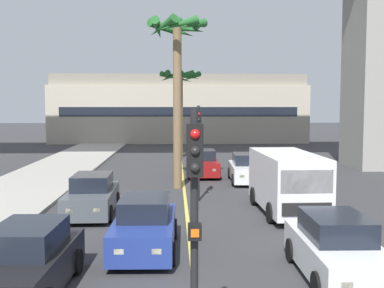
{
  "coord_description": "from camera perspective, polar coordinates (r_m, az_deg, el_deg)",
  "views": [
    {
      "loc": [
        -0.46,
        1.25,
        4.26
      ],
      "look_at": [
        0.0,
        14.0,
        3.19
      ],
      "focal_mm": 44.63,
      "sensor_mm": 36.0,
      "label": 1
    }
  ],
  "objects": [
    {
      "name": "traffic_light_median_far",
      "position": [
        20.7,
        0.78,
        0.5
      ],
      "size": [
        0.24,
        0.37,
        4.2
      ],
      "color": "black",
      "rests_on": "ground"
    },
    {
      "name": "car_queue_third",
      "position": [
        11.61,
        -19.15,
        -13.24
      ],
      "size": [
        1.95,
        4.16,
        1.56
      ],
      "color": "black",
      "rests_on": "ground"
    },
    {
      "name": "lane_stripe_center",
      "position": [
        23.15,
        -0.9,
        -5.82
      ],
      "size": [
        0.14,
        56.0,
        0.01
      ],
      "primitive_type": "cube",
      "color": "#DBCC4C",
      "rests_on": "ground"
    },
    {
      "name": "palm_tree_mid_median",
      "position": [
        24.13,
        -1.79,
        10.77
      ],
      "size": [
        3.07,
        3.06,
        8.6
      ],
      "color": "brown",
      "rests_on": "ground"
    },
    {
      "name": "traffic_light_median_near",
      "position": [
        7.06,
        0.31,
        -7.87
      ],
      "size": [
        0.24,
        0.37,
        4.2
      ],
      "color": "black",
      "rests_on": "ground"
    },
    {
      "name": "car_queue_fifth",
      "position": [
        18.89,
        -11.87,
        -6.12
      ],
      "size": [
        1.9,
        4.13,
        1.56
      ],
      "color": "#4C5156",
      "rests_on": "ground"
    },
    {
      "name": "car_queue_sixth",
      "position": [
        28.39,
        1.32,
        -2.38
      ],
      "size": [
        1.84,
        4.1,
        1.56
      ],
      "color": "maroon",
      "rests_on": "ground"
    },
    {
      "name": "pier_building_backdrop",
      "position": [
        54.67,
        -1.6,
        4.18
      ],
      "size": [
        28.1,
        8.04,
        7.5
      ],
      "color": "#BCB29E",
      "rests_on": "ground"
    },
    {
      "name": "car_queue_front",
      "position": [
        26.29,
        6.54,
        -2.99
      ],
      "size": [
        1.95,
        4.16,
        1.56
      ],
      "color": "white",
      "rests_on": "ground"
    },
    {
      "name": "delivery_van",
      "position": [
        18.99,
        11.26,
        -4.32
      ],
      "size": [
        2.27,
        5.3,
        2.36
      ],
      "color": "white",
      "rests_on": "ground"
    },
    {
      "name": "car_queue_second",
      "position": [
        12.43,
        16.91,
        -11.99
      ],
      "size": [
        1.88,
        4.12,
        1.56
      ],
      "color": "white",
      "rests_on": "ground"
    },
    {
      "name": "palm_tree_near_median",
      "position": [
        38.14,
        -1.42,
        6.97
      ],
      "size": [
        3.42,
        3.42,
        6.98
      ],
      "color": "brown",
      "rests_on": "ground"
    },
    {
      "name": "car_queue_fourth",
      "position": [
        14.1,
        -5.69,
        -9.79
      ],
      "size": [
        1.9,
        4.13,
        1.56
      ],
      "color": "navy",
      "rests_on": "ground"
    }
  ]
}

